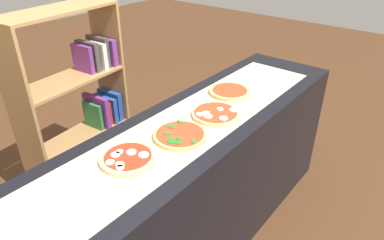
# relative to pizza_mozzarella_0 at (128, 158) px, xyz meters

# --- Properties ---
(counter) EXTENTS (2.41, 0.60, 0.90)m
(counter) POSITION_rel_pizza_mozzarella_0_xyz_m (0.43, -0.02, -0.46)
(counter) COLOR black
(counter) RESTS_ON ground_plane
(parchment_paper) EXTENTS (2.01, 0.42, 0.00)m
(parchment_paper) POSITION_rel_pizza_mozzarella_0_xyz_m (0.43, -0.02, -0.01)
(parchment_paper) COLOR beige
(parchment_paper) RESTS_ON counter
(pizza_mozzarella_0) EXTENTS (0.26, 0.26, 0.03)m
(pizza_mozzarella_0) POSITION_rel_pizza_mozzarella_0_xyz_m (0.00, 0.00, 0.00)
(pizza_mozzarella_0) COLOR #E5C17F
(pizza_mozzarella_0) RESTS_ON parchment_paper
(pizza_spinach_1) EXTENTS (0.27, 0.27, 0.03)m
(pizza_spinach_1) POSITION_rel_pizza_mozzarella_0_xyz_m (0.29, -0.06, 0.00)
(pizza_spinach_1) COLOR #DBB26B
(pizza_spinach_1) RESTS_ON parchment_paper
(pizza_mozzarella_2) EXTENTS (0.26, 0.26, 0.03)m
(pizza_mozzarella_2) POSITION_rel_pizza_mozzarella_0_xyz_m (0.58, -0.07, -0.00)
(pizza_mozzarella_2) COLOR #E5C17F
(pizza_mozzarella_2) RESTS_ON parchment_paper
(pizza_plain_3) EXTENTS (0.26, 0.26, 0.02)m
(pizza_plain_3) POSITION_rel_pizza_mozzarella_0_xyz_m (0.87, 0.03, -0.00)
(pizza_plain_3) COLOR #DBB26B
(pizza_plain_3) RESTS_ON parchment_paper
(bookshelf) EXTENTS (0.80, 0.36, 1.37)m
(bookshelf) POSITION_rel_pizza_mozzarella_0_xyz_m (0.46, 0.97, -0.29)
(bookshelf) COLOR #A87A47
(bookshelf) RESTS_ON ground_plane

